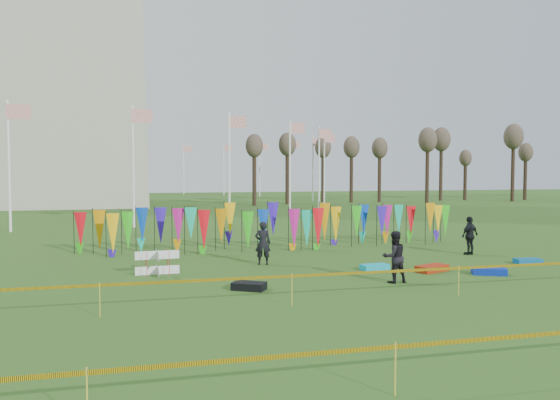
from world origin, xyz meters
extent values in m
plane|color=#2D4F16|center=(0.00, 0.00, 0.00)|extent=(160.00, 160.00, 0.00)
cylinder|color=white|center=(14.00, 48.00, 4.00)|extent=(0.16, 0.16, 8.00)
plane|color=red|center=(14.60, 48.00, 7.30)|extent=(1.40, 0.00, 1.40)
cylinder|color=white|center=(13.05, 55.25, 4.00)|extent=(0.16, 0.16, 8.00)
plane|color=red|center=(13.65, 55.25, 7.30)|extent=(1.40, 0.00, 1.40)
cylinder|color=white|center=(10.25, 62.00, 4.00)|extent=(0.16, 0.16, 8.00)
plane|color=red|center=(10.85, 62.00, 7.30)|extent=(1.40, 0.00, 1.40)
cylinder|color=white|center=(5.80, 67.80, 4.00)|extent=(0.16, 0.16, 8.00)
plane|color=red|center=(6.40, 67.80, 7.30)|extent=(1.40, 0.00, 1.40)
cylinder|color=white|center=(0.00, 72.25, 4.00)|extent=(0.16, 0.16, 8.00)
plane|color=red|center=(0.60, 72.25, 7.30)|extent=(1.40, 0.00, 1.40)
cylinder|color=white|center=(-6.75, 75.05, 4.00)|extent=(0.16, 0.16, 8.00)
plane|color=red|center=(-6.15, 75.05, 7.30)|extent=(1.40, 0.00, 1.40)
cylinder|color=white|center=(-14.00, 76.00, 4.00)|extent=(0.16, 0.16, 8.00)
plane|color=red|center=(-13.40, 76.00, 7.30)|extent=(1.40, 0.00, 1.40)
cylinder|color=white|center=(-21.25, 75.05, 4.00)|extent=(0.16, 0.16, 8.00)
plane|color=red|center=(-20.65, 75.05, 7.30)|extent=(1.40, 0.00, 1.40)
cylinder|color=white|center=(-14.00, 20.00, 4.00)|extent=(0.16, 0.16, 8.00)
plane|color=red|center=(-13.40, 20.00, 7.30)|extent=(1.40, 0.00, 1.40)
cylinder|color=white|center=(-6.75, 20.95, 4.00)|extent=(0.16, 0.16, 8.00)
plane|color=red|center=(-6.15, 20.95, 7.30)|extent=(1.40, 0.00, 1.40)
cylinder|color=white|center=(0.00, 23.75, 4.00)|extent=(0.16, 0.16, 8.00)
plane|color=red|center=(0.60, 23.75, 7.30)|extent=(1.40, 0.00, 1.40)
cylinder|color=white|center=(5.80, 28.20, 4.00)|extent=(0.16, 0.16, 8.00)
plane|color=red|center=(6.40, 28.20, 7.30)|extent=(1.40, 0.00, 1.40)
cylinder|color=white|center=(10.25, 34.00, 4.00)|extent=(0.16, 0.16, 8.00)
plane|color=red|center=(10.85, 34.00, 7.30)|extent=(1.40, 0.00, 1.40)
cylinder|color=white|center=(13.05, 40.75, 4.00)|extent=(0.16, 0.16, 8.00)
plane|color=red|center=(13.65, 40.75, 7.30)|extent=(1.40, 0.00, 1.40)
cylinder|color=black|center=(-9.00, 8.91, 1.04)|extent=(0.03, 0.03, 2.08)
cone|color=red|center=(-8.72, 8.91, 1.20)|extent=(0.64, 0.64, 1.60)
cylinder|color=black|center=(-8.33, 8.91, 1.04)|extent=(0.03, 0.03, 2.08)
cone|color=orange|center=(-8.05, 8.91, 1.20)|extent=(0.64, 0.64, 1.60)
cylinder|color=black|center=(-7.67, 8.91, 1.04)|extent=(0.03, 0.03, 2.08)
cone|color=yellow|center=(-7.39, 8.91, 1.20)|extent=(0.64, 0.64, 1.60)
cylinder|color=black|center=(-7.00, 8.91, 1.04)|extent=(0.03, 0.03, 2.08)
cone|color=#25BC15|center=(-6.72, 8.91, 1.20)|extent=(0.64, 0.64, 1.60)
cylinder|color=black|center=(-6.33, 8.91, 1.04)|extent=(0.03, 0.03, 2.08)
cone|color=#0B41C1|center=(-6.05, 8.91, 1.20)|extent=(0.64, 0.64, 1.60)
cylinder|color=black|center=(-5.67, 8.91, 1.04)|extent=(0.03, 0.03, 2.08)
cone|color=#3515BC|center=(-5.39, 8.91, 1.20)|extent=(0.64, 0.64, 1.60)
cylinder|color=black|center=(-5.00, 8.91, 1.04)|extent=(0.03, 0.03, 2.08)
cone|color=#C41584|center=(-4.72, 8.91, 1.20)|extent=(0.64, 0.64, 1.60)
cylinder|color=black|center=(-4.33, 8.91, 1.04)|extent=(0.03, 0.03, 2.08)
cone|color=#0CB78A|center=(-4.05, 8.91, 1.20)|extent=(0.64, 0.64, 1.60)
cylinder|color=black|center=(-3.67, 8.91, 1.04)|extent=(0.03, 0.03, 2.08)
cone|color=red|center=(-3.39, 8.91, 1.20)|extent=(0.64, 0.64, 1.60)
cylinder|color=black|center=(-3.00, 8.91, 1.04)|extent=(0.03, 0.03, 2.08)
cone|color=orange|center=(-2.72, 8.91, 1.20)|extent=(0.64, 0.64, 1.60)
cylinder|color=black|center=(-2.33, 8.91, 1.04)|extent=(0.03, 0.03, 2.08)
cone|color=yellow|center=(-2.05, 8.91, 1.20)|extent=(0.64, 0.64, 1.60)
cylinder|color=black|center=(-1.67, 8.91, 1.04)|extent=(0.03, 0.03, 2.08)
cone|color=#25BC15|center=(-1.39, 8.91, 1.20)|extent=(0.64, 0.64, 1.60)
cylinder|color=black|center=(-1.00, 8.91, 1.04)|extent=(0.03, 0.03, 2.08)
cone|color=#0B41C1|center=(-0.72, 8.91, 1.20)|extent=(0.64, 0.64, 1.60)
cylinder|color=black|center=(-0.33, 8.91, 1.04)|extent=(0.03, 0.03, 2.08)
cone|color=#3515BC|center=(-0.05, 8.91, 1.20)|extent=(0.64, 0.64, 1.60)
cylinder|color=black|center=(0.33, 8.91, 1.04)|extent=(0.03, 0.03, 2.08)
cone|color=#C41584|center=(0.61, 8.91, 1.20)|extent=(0.64, 0.64, 1.60)
cylinder|color=black|center=(1.00, 8.91, 1.04)|extent=(0.03, 0.03, 2.08)
cone|color=#0CB78A|center=(1.28, 8.91, 1.20)|extent=(0.64, 0.64, 1.60)
cylinder|color=black|center=(1.67, 8.91, 1.04)|extent=(0.03, 0.03, 2.08)
cone|color=red|center=(1.95, 8.91, 1.20)|extent=(0.64, 0.64, 1.60)
cylinder|color=black|center=(2.33, 8.91, 1.04)|extent=(0.03, 0.03, 2.08)
cone|color=orange|center=(2.61, 8.91, 1.20)|extent=(0.64, 0.64, 1.60)
cylinder|color=black|center=(3.00, 8.91, 1.04)|extent=(0.03, 0.03, 2.08)
cone|color=yellow|center=(3.28, 8.91, 1.20)|extent=(0.64, 0.64, 1.60)
cylinder|color=black|center=(3.67, 8.91, 1.04)|extent=(0.03, 0.03, 2.08)
cone|color=#25BC15|center=(3.95, 8.91, 1.20)|extent=(0.64, 0.64, 1.60)
cylinder|color=black|center=(4.33, 8.91, 1.04)|extent=(0.03, 0.03, 2.08)
cone|color=#0B41C1|center=(4.61, 8.91, 1.20)|extent=(0.64, 0.64, 1.60)
cylinder|color=black|center=(5.00, 8.91, 1.04)|extent=(0.03, 0.03, 2.08)
cone|color=#3515BC|center=(5.28, 8.91, 1.20)|extent=(0.64, 0.64, 1.60)
cylinder|color=black|center=(5.67, 8.91, 1.04)|extent=(0.03, 0.03, 2.08)
cone|color=#C41584|center=(5.95, 8.91, 1.20)|extent=(0.64, 0.64, 1.60)
cylinder|color=black|center=(6.33, 8.91, 1.04)|extent=(0.03, 0.03, 2.08)
cone|color=#0CB78A|center=(6.61, 8.91, 1.20)|extent=(0.64, 0.64, 1.60)
cylinder|color=black|center=(7.00, 8.91, 1.04)|extent=(0.03, 0.03, 2.08)
cone|color=red|center=(7.28, 8.91, 1.20)|extent=(0.64, 0.64, 1.60)
cylinder|color=black|center=(7.67, 8.91, 1.04)|extent=(0.03, 0.03, 2.08)
cone|color=orange|center=(7.95, 8.91, 1.20)|extent=(0.64, 0.64, 1.60)
cylinder|color=black|center=(8.33, 8.91, 1.04)|extent=(0.03, 0.03, 2.08)
cone|color=yellow|center=(8.61, 8.91, 1.20)|extent=(0.64, 0.64, 1.60)
cylinder|color=black|center=(9.00, 8.91, 1.04)|extent=(0.03, 0.03, 2.08)
cone|color=#25BC15|center=(9.28, 8.91, 1.20)|extent=(0.64, 0.64, 1.60)
cube|color=#DFAE04|center=(0.00, -1.74, 0.82)|extent=(26.00, 0.01, 0.08)
cylinder|color=gold|center=(-7.00, -1.74, 0.45)|extent=(0.02, 0.02, 0.90)
cylinder|color=gold|center=(-2.00, -1.74, 0.45)|extent=(0.02, 0.02, 0.90)
cylinder|color=gold|center=(3.00, -1.74, 0.45)|extent=(0.02, 0.02, 0.90)
cube|color=#DFAE04|center=(0.00, -7.96, 0.82)|extent=(26.00, 0.01, 0.08)
cylinder|color=gold|center=(-7.00, -7.96, 0.45)|extent=(0.02, 0.02, 0.90)
cylinder|color=gold|center=(-2.00, -7.96, 0.45)|extent=(0.02, 0.02, 0.90)
cylinder|color=#34251A|center=(6.00, 44.00, 3.20)|extent=(0.44, 0.44, 6.40)
ellipsoid|color=brown|center=(6.00, 44.00, 6.56)|extent=(1.92, 1.92, 2.56)
cylinder|color=#34251A|center=(10.00, 44.00, 3.20)|extent=(0.44, 0.44, 6.40)
ellipsoid|color=brown|center=(10.00, 44.00, 6.56)|extent=(1.92, 1.92, 2.56)
cylinder|color=#34251A|center=(14.00, 44.00, 3.20)|extent=(0.44, 0.44, 6.40)
ellipsoid|color=brown|center=(14.00, 44.00, 6.56)|extent=(1.92, 1.92, 2.56)
cylinder|color=#34251A|center=(18.00, 44.00, 3.20)|extent=(0.44, 0.44, 6.40)
ellipsoid|color=brown|center=(18.00, 44.00, 6.56)|extent=(1.92, 1.92, 2.56)
cylinder|color=#34251A|center=(22.00, 44.00, 3.20)|extent=(0.44, 0.44, 6.40)
ellipsoid|color=brown|center=(22.00, 44.00, 6.56)|extent=(1.92, 1.92, 2.56)
cylinder|color=#34251A|center=(26.00, 44.00, 3.20)|extent=(0.44, 0.44, 6.40)
ellipsoid|color=brown|center=(26.00, 44.00, 6.56)|extent=(1.92, 1.92, 2.56)
cylinder|color=#34251A|center=(30.00, 44.00, 3.20)|extent=(0.44, 0.44, 6.40)
ellipsoid|color=brown|center=(30.00, 44.00, 6.56)|extent=(1.92, 1.92, 2.56)
cylinder|color=#34251A|center=(34.00, 44.00, 3.20)|extent=(0.44, 0.44, 6.40)
ellipsoid|color=brown|center=(34.00, 44.00, 6.56)|extent=(1.92, 1.92, 2.56)
cylinder|color=#34251A|center=(38.00, 44.00, 3.20)|extent=(0.44, 0.44, 6.40)
ellipsoid|color=brown|center=(38.00, 44.00, 6.56)|extent=(1.92, 1.92, 2.56)
cylinder|color=#34251A|center=(42.00, 44.00, 3.20)|extent=(0.44, 0.44, 6.40)
ellipsoid|color=brown|center=(42.00, 44.00, 6.56)|extent=(1.92, 1.92, 2.56)
cylinder|color=#34251A|center=(46.00, 44.00, 3.20)|extent=(0.44, 0.44, 6.40)
ellipsoid|color=brown|center=(46.00, 44.00, 6.56)|extent=(1.92, 1.92, 2.56)
cylinder|color=red|center=(-6.01, 3.35, 0.44)|extent=(0.02, 0.02, 0.87)
cylinder|color=red|center=(-5.24, 3.35, 0.44)|extent=(0.02, 0.02, 0.87)
cylinder|color=red|center=(-6.01, 4.12, 0.44)|extent=(0.02, 0.02, 0.87)
cylinder|color=red|center=(-5.24, 4.12, 0.44)|extent=(0.02, 0.02, 0.87)
imported|color=black|center=(-1.53, 4.92, 0.86)|extent=(0.70, 0.57, 1.72)
imported|color=black|center=(1.97, 0.46, 0.86)|extent=(0.86, 0.56, 1.72)
imported|color=black|center=(7.91, 5.25, 0.85)|extent=(1.13, 0.87, 1.70)
cube|color=#0EB5D5|center=(2.30, 2.79, 0.10)|extent=(1.09, 0.64, 0.21)
cube|color=#0B29B3|center=(5.89, 0.96, 0.12)|extent=(1.30, 1.03, 0.24)
cube|color=#AE260B|center=(4.21, 1.96, 0.12)|extent=(1.41, 1.02, 0.23)
cube|color=black|center=(-2.91, 0.53, 0.12)|extent=(1.17, 1.02, 0.23)
cube|color=#0B5D9E|center=(8.83, 2.62, 0.10)|extent=(1.08, 0.61, 0.20)
camera|label=1|loc=(-6.02, -16.01, 3.68)|focal=35.00mm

